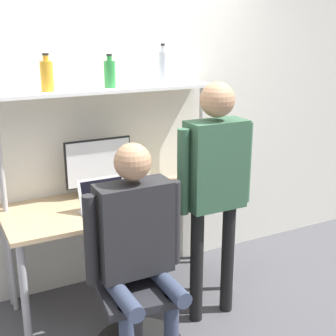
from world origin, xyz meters
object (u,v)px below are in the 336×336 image
(laptop, at_px, (105,203))
(bottle_green, at_px, (110,73))
(monitor, at_px, (99,166))
(bottle_clear, at_px, (163,67))
(cell_phone, at_px, (145,204))
(office_chair, at_px, (136,310))
(person_seated, at_px, (137,236))
(bottle_amber, at_px, (47,75))
(person_standing, at_px, (215,174))

(laptop, height_order, bottle_green, bottle_green)
(monitor, bearing_deg, bottle_clear, 0.96)
(laptop, relative_size, bottle_green, 1.45)
(laptop, relative_size, cell_phone, 2.26)
(office_chair, bearing_deg, bottle_green, 77.53)
(office_chair, bearing_deg, bottle_clear, 53.32)
(laptop, distance_m, office_chair, 0.73)
(monitor, distance_m, laptop, 0.37)
(office_chair, xyz_separation_m, person_seated, (-0.00, -0.04, 0.52))
(bottle_green, bearing_deg, bottle_clear, -0.00)
(bottle_green, bearing_deg, office_chair, -102.47)
(office_chair, bearing_deg, bottle_amber, 108.38)
(cell_phone, distance_m, bottle_clear, 1.02)
(bottle_green, bearing_deg, laptop, -119.63)
(bottle_amber, bearing_deg, bottle_green, 0.00)
(cell_phone, bearing_deg, bottle_green, 107.83)
(monitor, xyz_separation_m, laptop, (-0.07, -0.32, -0.17))
(cell_phone, xyz_separation_m, person_standing, (0.34, -0.37, 0.28))
(person_seated, distance_m, bottle_clear, 1.36)
(cell_phone, height_order, person_seated, person_seated)
(office_chair, distance_m, person_standing, 1.00)
(monitor, bearing_deg, cell_phone, -55.53)
(laptop, xyz_separation_m, person_seated, (0.00, -0.51, -0.03))
(laptop, height_order, cell_phone, laptop)
(office_chair, height_order, person_standing, person_standing)
(person_seated, distance_m, bottle_amber, 1.24)
(cell_phone, height_order, bottle_green, bottle_green)
(bottle_green, distance_m, bottle_clear, 0.42)
(office_chair, xyz_separation_m, bottle_clear, (0.59, 0.80, 1.41))
(monitor, xyz_separation_m, bottle_green, (0.11, 0.01, 0.66))
(person_seated, relative_size, person_standing, 0.82)
(office_chair, relative_size, bottle_clear, 3.08)
(monitor, bearing_deg, person_standing, -51.17)
(person_standing, distance_m, bottle_green, 1.03)
(laptop, xyz_separation_m, bottle_green, (0.19, 0.33, 0.83))
(laptop, bearing_deg, bottle_clear, 28.45)
(office_chair, bearing_deg, person_seated, -96.21)
(laptop, height_order, person_seated, person_seated)
(laptop, xyz_separation_m, office_chair, (0.01, -0.47, -0.56))
(cell_phone, relative_size, person_seated, 0.11)
(office_chair, distance_m, bottle_amber, 1.62)
(cell_phone, height_order, office_chair, office_chair)
(monitor, relative_size, bottle_green, 2.14)
(monitor, height_order, cell_phone, monitor)
(monitor, xyz_separation_m, office_chair, (-0.06, -0.79, -0.72))
(office_chair, distance_m, bottle_clear, 1.72)
(person_standing, xyz_separation_m, bottle_amber, (-0.88, 0.70, 0.61))
(laptop, relative_size, person_standing, 0.20)
(laptop, height_order, person_standing, person_standing)
(bottle_amber, bearing_deg, bottle_clear, -0.00)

